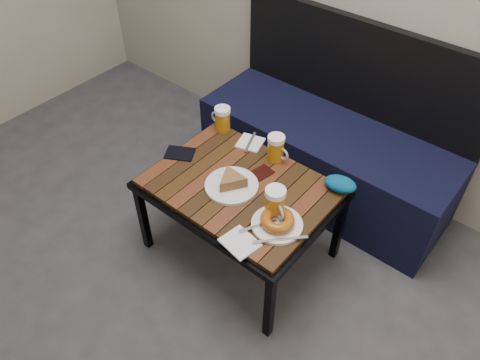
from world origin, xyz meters
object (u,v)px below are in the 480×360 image
Objects in this scene: bench at (327,151)px; plate_bagel at (277,222)px; passport_navy at (180,153)px; knit_pouch at (340,184)px; passport_burgundy at (261,173)px; beer_mug_left at (222,119)px; cafe_table at (240,191)px; beer_mug_centre at (276,148)px; beer_mug_right at (275,202)px; plate_pie at (232,183)px.

plate_bagel is at bearing -75.32° from bench.
passport_navy is (-0.63, 0.07, -0.02)m from plate_bagel.
knit_pouch reaches higher than passport_navy.
knit_pouch is (0.33, 0.14, 0.03)m from passport_burgundy.
beer_mug_left is at bearing -134.28° from bench.
cafe_table is 6.12× the size of passport_navy.
beer_mug_centre is (0.35, -0.01, 0.00)m from beer_mug_left.
passport_navy is (-0.38, -0.27, -0.06)m from beer_mug_centre.
beer_mug_left is 0.29m from passport_navy.
beer_mug_right reaches higher than knit_pouch.
beer_mug_centre reaches higher than passport_navy.
bench is at bearing 88.27° from beer_mug_centre.
beer_mug_centre is at bearing 106.84° from passport_burgundy.
plate_pie is (-0.24, 0.01, -0.04)m from beer_mug_right.
plate_bagel reaches higher than passport_burgundy.
plate_bagel is at bearing -47.18° from beer_mug_centre.
bench is 10.73× the size of beer_mug_centre.
passport_burgundy is at bearing 76.69° from cafe_table.
plate_pie reaches higher than passport_burgundy.
beer_mug_right is 0.58× the size of plate_pie.
knit_pouch is at bearing 37.95° from plate_pie.
passport_burgundy is at bearing -94.56° from bench.
knit_pouch is at bearing 95.49° from beer_mug_right.
beer_mug_centre reaches higher than beer_mug_left.
beer_mug_right reaches higher than plate_bagel.
bench is at bearing 124.84° from knit_pouch.
plate_bagel is (0.60, -0.35, -0.04)m from beer_mug_left.
beer_mug_left reaches higher than cafe_table.
beer_mug_centre is (0.02, 0.25, 0.11)m from cafe_table.
knit_pouch is (0.09, 0.35, 0.01)m from plate_bagel.
plate_pie is at bearing -91.63° from beer_mug_centre.
plate_pie is at bearing -142.05° from knit_pouch.
passport_navy is at bearing -153.09° from beer_mug_right.
bench is 10.87× the size of beer_mug_left.
plate_bagel is at bearing 150.89° from beer_mug_left.
beer_mug_centre is at bearing 127.14° from plate_bagel.
beer_mug_centre is 0.14m from passport_burgundy.
beer_mug_centre is 0.51× the size of plate_bagel.
passport_navy is at bearing -148.43° from passport_burgundy.
plate_pie is at bearing -118.41° from cafe_table.
bench is 5.52× the size of plate_bagel.
bench is at bearing 118.74° from passport_navy.
knit_pouch is (0.72, 0.28, 0.03)m from passport_navy.
cafe_table is 5.99× the size of beer_mug_right.
beer_mug_right is at bearing -11.35° from cafe_table.
knit_pouch is (0.34, 0.01, -0.03)m from beer_mug_centre.
beer_mug_centre is at bearing 96.00° from passport_navy.
beer_mug_right is 0.08m from plate_bagel.
passport_navy is 0.77m from knit_pouch.
bench reaches higher than passport_navy.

